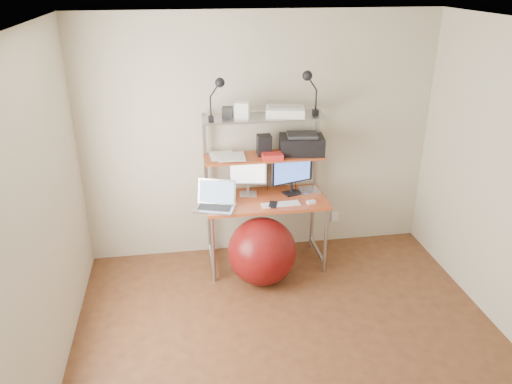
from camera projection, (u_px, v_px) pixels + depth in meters
room at (303, 218)px, 3.46m from camera, size 3.60×3.60×3.60m
computer_desk at (265, 176)px, 4.93m from camera, size 1.20×0.60×1.57m
wall_outlet at (335, 217)px, 5.58m from camera, size 0.08×0.01×0.12m
monitor_silver at (248, 173)px, 4.97m from camera, size 0.38×0.16×0.43m
monitor_black at (292, 172)px, 5.00m from camera, size 0.44×0.18×0.46m
laptop at (216, 202)px, 4.78m from camera, size 0.44×0.40×0.32m
keyboard at (281, 204)px, 4.84m from camera, size 0.38×0.13×0.01m
mouse at (311, 202)px, 4.87m from camera, size 0.09×0.07×0.02m
mac_mini at (309, 191)px, 5.09m from camera, size 0.21×0.21×0.04m
phone at (273, 205)px, 4.83m from camera, size 0.12×0.16×0.01m
printer at (302, 144)px, 4.94m from camera, size 0.46×0.34×0.20m
nas_cube at (264, 145)px, 4.89m from camera, size 0.14×0.14×0.20m
red_box at (273, 156)px, 4.82m from camera, size 0.20×0.14×0.05m
scanner at (285, 111)px, 4.74m from camera, size 0.40×0.30×0.10m
box_white at (242, 110)px, 4.65m from camera, size 0.15×0.14×0.15m
box_grey at (227, 112)px, 4.69m from camera, size 0.11×0.11×0.10m
clip_lamp_left at (218, 90)px, 4.47m from camera, size 0.16×0.09×0.40m
clip_lamp_right at (309, 83)px, 4.63m from camera, size 0.17×0.10×0.43m
exercise_ball at (262, 251)px, 4.83m from camera, size 0.66×0.66×0.66m
paper_stack at (226, 156)px, 4.87m from camera, size 0.35×0.35×0.02m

